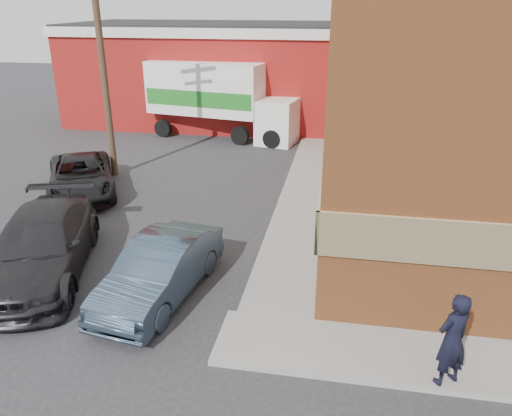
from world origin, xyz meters
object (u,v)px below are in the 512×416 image
at_px(suv_a, 81,176).
at_px(man, 452,340).
at_px(warehouse, 214,72).
at_px(utility_pole, 102,58).
at_px(box_truck, 221,95).
at_px(sedan, 160,270).
at_px(suv_b, 41,246).

bearing_deg(suv_a, man, -63.94).
xyz_separation_m(warehouse, suv_a, (-1.75, -13.25, -2.12)).
bearing_deg(suv_a, utility_pole, 54.76).
bearing_deg(man, box_truck, -97.31).
bearing_deg(box_truck, sedan, -71.22).
distance_m(man, suv_a, 14.46).
bearing_deg(warehouse, man, -64.93).
height_order(warehouse, suv_b, warehouse).
height_order(sedan, suv_b, suv_b).
xyz_separation_m(warehouse, utility_pole, (-1.50, -11.00, 1.93)).
height_order(warehouse, man, warehouse).
bearing_deg(suv_b, warehouse, 73.08).
xyz_separation_m(sedan, suv_a, (-5.44, 6.25, -0.04)).
bearing_deg(suv_a, warehouse, 53.58).
distance_m(warehouse, sedan, 19.95).
bearing_deg(suv_b, man, -32.02).
distance_m(suv_a, box_truck, 9.78).
height_order(sedan, box_truck, box_truck).
bearing_deg(utility_pole, man, -42.33).
height_order(utility_pole, man, utility_pole).
height_order(suv_b, box_truck, box_truck).
bearing_deg(man, utility_pole, -76.06).
xyz_separation_m(man, sedan, (-6.39, 2.05, -0.35)).
relative_size(man, suv_a, 0.39).
distance_m(utility_pole, suv_b, 9.08).
bearing_deg(sedan, man, -9.31).
bearing_deg(sedan, box_truck, 106.82).
height_order(sedan, suv_a, sedan).
bearing_deg(warehouse, box_truck, -70.92).
bearing_deg(suv_a, suv_b, -100.07).
bearing_deg(box_truck, warehouse, 119.51).
height_order(warehouse, utility_pole, utility_pole).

